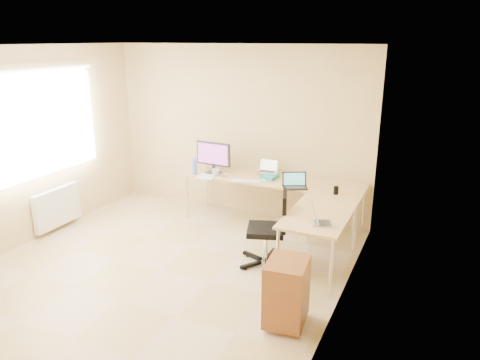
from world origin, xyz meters
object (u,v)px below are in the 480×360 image
at_px(desk_fan, 218,158).
at_px(laptop_return, 323,216).
at_px(desk_main, 272,202).
at_px(monitor, 213,158).
at_px(office_chair, 266,227).
at_px(desk_return, 319,240).
at_px(mug, 216,172).
at_px(water_bottle, 195,166).
at_px(laptop_center, 267,166).
at_px(laptop_black, 295,181).
at_px(cabinet, 287,291).
at_px(keyboard, 246,181).

relative_size(desk_fan, laptop_return, 1.05).
bearing_deg(desk_main, monitor, -173.00).
bearing_deg(office_chair, desk_fan, 116.14).
bearing_deg(desk_return, mug, 156.68).
bearing_deg(laptop_return, water_bottle, 42.00).
relative_size(desk_main, laptop_center, 9.09).
relative_size(laptop_black, cabinet, 0.51).
xyz_separation_m(keyboard, mug, (-0.53, 0.07, 0.04)).
relative_size(laptop_black, water_bottle, 1.30).
distance_m(laptop_black, water_bottle, 1.56).
bearing_deg(laptop_center, keyboard, -113.15).
bearing_deg(cabinet, desk_main, 108.40).
distance_m(monitor, laptop_return, 2.36).
relative_size(laptop_center, laptop_return, 1.02).
bearing_deg(office_chair, cabinet, -77.73).
distance_m(mug, laptop_return, 2.21).
height_order(desk_return, keyboard, keyboard).
distance_m(monitor, office_chair, 1.71).
xyz_separation_m(desk_fan, office_chair, (1.36, -1.37, -0.38)).
xyz_separation_m(laptop_center, keyboard, (-0.15, -0.42, -0.13)).
relative_size(desk_fan, office_chair, 0.32).
bearing_deg(water_bottle, keyboard, 0.00).
bearing_deg(desk_main, water_bottle, -165.20).
relative_size(laptop_center, keyboard, 0.74).
relative_size(monitor, mug, 4.93).
height_order(keyboard, cabinet, keyboard).
xyz_separation_m(laptop_center, water_bottle, (-1.00, -0.42, -0.01)).
relative_size(laptop_black, keyboard, 0.83).
bearing_deg(monitor, laptop_black, -3.74).
xyz_separation_m(water_bottle, cabinet, (2.13, -1.93, -0.50)).
relative_size(monitor, water_bottle, 2.22).
height_order(desk_return, monitor, monitor).
bearing_deg(keyboard, desk_main, 30.13).
xyz_separation_m(desk_return, water_bottle, (-2.10, 0.70, 0.49)).
bearing_deg(office_chair, water_bottle, 130.94).
height_order(desk_main, desk_return, same).
relative_size(laptop_return, cabinet, 0.45).
distance_m(water_bottle, cabinet, 2.92).
distance_m(monitor, keyboard, 0.69).
xyz_separation_m(desk_fan, cabinet, (2.00, -2.43, -0.52)).
xyz_separation_m(keyboard, cabinet, (1.28, -1.93, -0.38)).
relative_size(desk_return, laptop_return, 4.56).
relative_size(laptop_center, water_bottle, 1.15).
xyz_separation_m(laptop_black, desk_fan, (-1.43, 0.48, 0.05)).
bearing_deg(monitor, water_bottle, -136.44).
distance_m(desk_main, keyboard, 0.56).
distance_m(mug, desk_fan, 0.48).
bearing_deg(cabinet, laptop_black, 100.56).
xyz_separation_m(desk_return, mug, (-1.79, 0.77, 0.42)).
height_order(desk_return, laptop_black, laptop_black).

